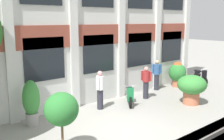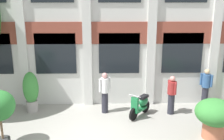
# 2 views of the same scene
# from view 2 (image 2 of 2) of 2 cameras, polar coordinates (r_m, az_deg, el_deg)

# --- Properties ---
(apartment_facade) EXTENTS (16.19, 0.64, 8.76)m
(apartment_facade) POSITION_cam_2_polar(r_m,az_deg,el_deg) (10.94, -5.55, 14.71)
(apartment_facade) COLOR silver
(apartment_facade) RESTS_ON ground
(potted_plant_fluted_column) EXTENTS (1.30, 1.30, 1.34)m
(potted_plant_fluted_column) POSITION_cam_2_polar(r_m,az_deg,el_deg) (9.23, 21.51, -9.15)
(potted_plant_fluted_column) COLOR #B76647
(potted_plant_fluted_column) RESTS_ON ground
(potted_plant_glazed_jar) EXTENTS (0.61, 0.61, 1.67)m
(potted_plant_glazed_jar) POSITION_cam_2_polar(r_m,az_deg,el_deg) (10.98, -17.25, -4.18)
(potted_plant_glazed_jar) COLOR gray
(potted_plant_glazed_jar) RESTS_ON ground
(scooter_second_parked) EXTENTS (0.93, 1.13, 0.98)m
(scooter_second_parked) POSITION_cam_2_polar(r_m,az_deg,el_deg) (10.37, 6.29, -7.59)
(scooter_second_parked) COLOR black
(scooter_second_parked) RESTS_ON ground
(resident_by_doorway) EXTENTS (0.46, 0.34, 1.66)m
(resident_by_doorway) POSITION_cam_2_polar(r_m,az_deg,el_deg) (10.42, -1.58, -4.68)
(resident_by_doorway) COLOR #282833
(resident_by_doorway) RESTS_ON ground
(resident_watching_tracks) EXTENTS (0.34, 0.50, 1.57)m
(resident_watching_tracks) POSITION_cam_2_polar(r_m,az_deg,el_deg) (10.58, 12.86, -5.08)
(resident_watching_tracks) COLOR #282833
(resident_watching_tracks) RESTS_ON ground
(resident_near_plants) EXTENTS (0.43, 0.37, 1.64)m
(resident_near_plants) POSITION_cam_2_polar(r_m,az_deg,el_deg) (11.71, 19.73, -3.40)
(resident_near_plants) COLOR #282833
(resident_near_plants) RESTS_ON ground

